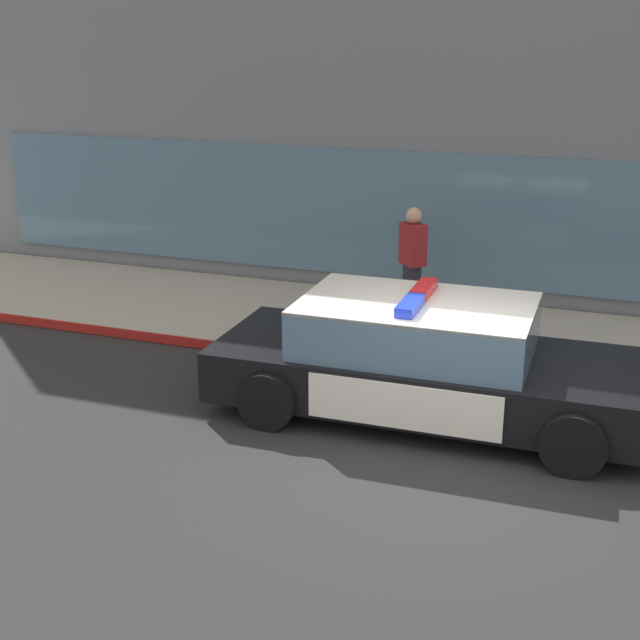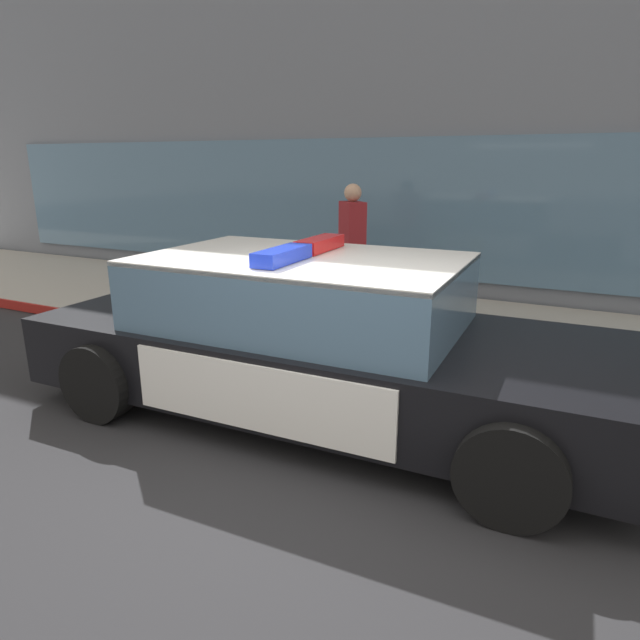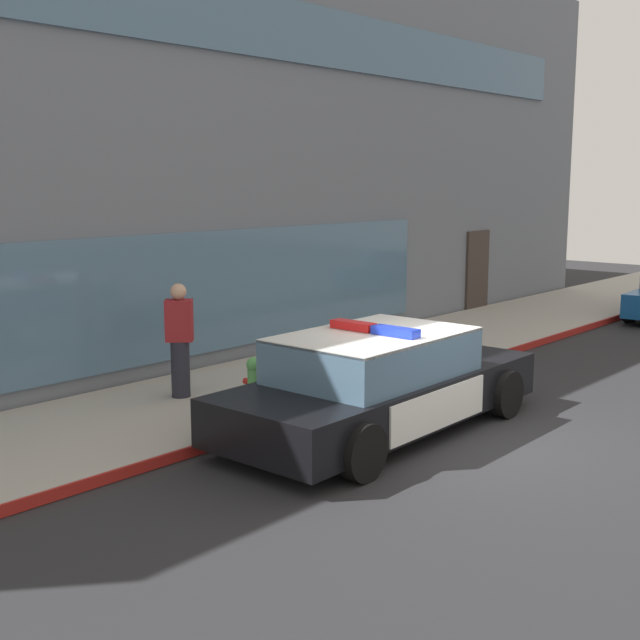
{
  "view_description": "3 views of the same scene",
  "coord_description": "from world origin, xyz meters",
  "views": [
    {
      "loc": [
        1.49,
        -8.14,
        4.33
      ],
      "look_at": [
        -2.14,
        1.79,
        0.79
      ],
      "focal_mm": 48.83,
      "sensor_mm": 36.0,
      "label": 1
    },
    {
      "loc": [
        1.42,
        -2.91,
        2.14
      ],
      "look_at": [
        -0.73,
        1.48,
        0.73
      ],
      "focal_mm": 30.79,
      "sensor_mm": 36.0,
      "label": 2
    },
    {
      "loc": [
        -9.13,
        -5.38,
        3.36
      ],
      "look_at": [
        -0.26,
        2.47,
        1.34
      ],
      "focal_mm": 46.25,
      "sensor_mm": 36.0,
      "label": 3
    }
  ],
  "objects": [
    {
      "name": "pedestrian_on_sidewalk",
      "position": [
        -1.53,
        4.13,
        1.01
      ],
      "size": [
        0.47,
        0.47,
        1.71
      ],
      "rotation": [
        0.0,
        0.0,
        3.92
      ],
      "color": "#23232D",
      "rests_on": "sidewalk"
    },
    {
      "name": "police_cruiser",
      "position": [
        -0.58,
        1.13,
        0.68
      ],
      "size": [
        5.11,
        2.2,
        1.49
      ],
      "rotation": [
        0.0,
        0.0,
        0.02
      ],
      "color": "black",
      "rests_on": "ground"
    },
    {
      "name": "curb_red_paint",
      "position": [
        0.0,
        2.21,
        0.08
      ],
      "size": [
        28.8,
        0.04,
        0.14
      ],
      "primitive_type": "cube",
      "color": "maroon",
      "rests_on": "ground"
    },
    {
      "name": "sidewalk",
      "position": [
        0.0,
        3.81,
        0.07
      ],
      "size": [
        48.0,
        3.16,
        0.15
      ],
      "primitive_type": "cube",
      "color": "#A39E93",
      "rests_on": "ground"
    },
    {
      "name": "fire_hydrant",
      "position": [
        -1.19,
        2.9,
        0.5
      ],
      "size": [
        0.34,
        0.39,
        0.73
      ],
      "color": "#4C994C",
      "rests_on": "sidewalk"
    },
    {
      "name": "ground",
      "position": [
        0.0,
        0.0,
        0.0
      ],
      "size": [
        48.0,
        48.0,
        0.0
      ],
      "primitive_type": "plane",
      "color": "#262628"
    }
  ]
}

